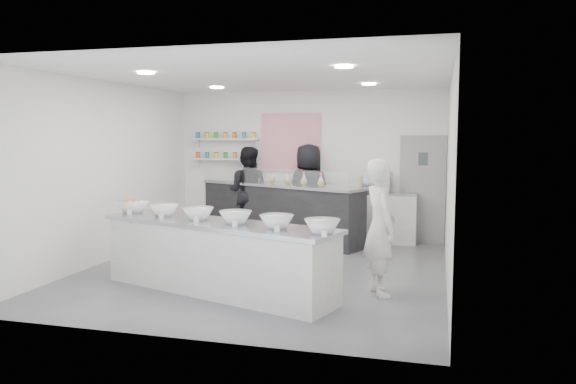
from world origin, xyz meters
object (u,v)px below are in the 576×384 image
object	(u,v)px
espresso_ledge	(382,218)
staff_left	(248,192)
prep_counter	(217,257)
back_bar	(280,212)
espresso_machine	(377,182)
woman_prep	(380,227)
staff_right	(309,192)

from	to	relation	value
espresso_ledge	staff_left	world-z (taller)	staff_left
prep_counter	espresso_ledge	xyz separation A→B (m)	(1.80, 4.06, 0.01)
back_bar	staff_left	world-z (taller)	staff_left
espresso_machine	espresso_ledge	bearing A→B (deg)	0.00
prep_counter	espresso_machine	world-z (taller)	espresso_machine
prep_counter	back_bar	bearing A→B (deg)	111.07
staff_left	woman_prep	bearing A→B (deg)	130.61
espresso_machine	woman_prep	size ratio (longest dim) A/B	0.28
prep_counter	espresso_ledge	distance (m)	4.45
prep_counter	espresso_machine	distance (m)	4.46
woman_prep	espresso_machine	bearing A→B (deg)	-18.05
back_bar	staff_left	size ratio (longest dim) A/B	1.98
back_bar	woman_prep	xyz separation A→B (m)	(2.33, -3.33, 0.33)
prep_counter	staff_left	size ratio (longest dim) A/B	1.89
espresso_ledge	staff_right	xyz separation A→B (m)	(-1.48, -0.02, 0.47)
staff_left	espresso_machine	bearing A→B (deg)	-179.87
espresso_ledge	staff_left	xyz separation A→B (m)	(-2.77, -0.02, 0.44)
back_bar	espresso_ledge	distance (m)	2.02
back_bar	staff_right	xyz separation A→B (m)	(0.53, 0.25, 0.39)
staff_left	staff_right	bearing A→B (deg)	179.78
espresso_ledge	espresso_machine	size ratio (longest dim) A/B	2.60
staff_left	back_bar	bearing A→B (deg)	161.76
back_bar	woman_prep	size ratio (longest dim) A/B	2.04
espresso_ledge	woman_prep	size ratio (longest dim) A/B	0.74
back_bar	staff_right	bearing A→B (deg)	48.86
prep_counter	woman_prep	distance (m)	2.22
woman_prep	staff_left	bearing A→B (deg)	15.93
espresso_machine	staff_right	bearing A→B (deg)	-179.31
espresso_machine	woman_prep	distance (m)	3.64
back_bar	espresso_machine	distance (m)	2.01
prep_counter	back_bar	xyz separation A→B (m)	(-0.20, 3.80, 0.09)
back_bar	espresso_ledge	xyz separation A→B (m)	(2.01, 0.27, -0.08)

